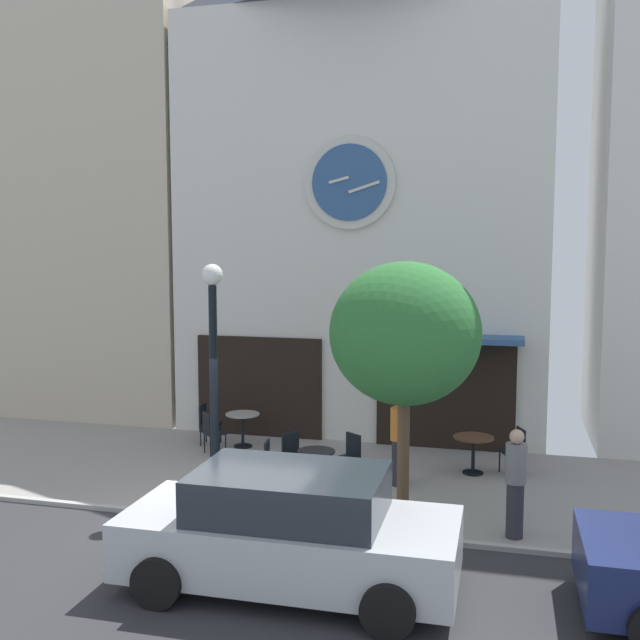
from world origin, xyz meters
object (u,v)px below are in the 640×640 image
at_px(cafe_chair_facing_street, 207,421).
at_px(cafe_chair_mid_row, 349,454).
at_px(pedestrian_orange, 399,439).
at_px(pedestrian_grey, 516,482).
at_px(cafe_table_leftmost, 243,423).
at_px(cafe_chair_corner, 293,453).
at_px(cafe_table_center_right, 316,464).
at_px(cafe_chair_facing_wall, 516,447).
at_px(street_tree, 405,334).
at_px(cafe_table_center_left, 473,446).
at_px(cafe_chair_right_end, 272,461).
at_px(cafe_chair_curbside, 211,430).
at_px(parked_car_silver, 290,531).
at_px(cafe_chair_by_entrance, 288,475).
at_px(street_lamp, 214,383).

relative_size(cafe_chair_facing_street, cafe_chair_mid_row, 1.00).
xyz_separation_m(pedestrian_orange, pedestrian_grey, (2.05, -1.96, 0.00)).
distance_m(cafe_table_leftmost, cafe_chair_corner, 2.59).
xyz_separation_m(cafe_chair_corner, pedestrian_orange, (1.95, 0.22, 0.33)).
bearing_deg(pedestrian_grey, cafe_table_center_right, 160.77).
height_order(cafe_table_center_right, cafe_chair_facing_wall, cafe_chair_facing_wall).
xyz_separation_m(street_tree, cafe_table_center_right, (-1.64, 0.66, -2.45)).
relative_size(cafe_table_center_left, cafe_chair_right_end, 0.86).
height_order(cafe_chair_right_end, cafe_chair_curbside, same).
bearing_deg(cafe_chair_curbside, pedestrian_orange, -13.71).
xyz_separation_m(pedestrian_orange, parked_car_silver, (-0.77, -4.37, -0.10)).
bearing_deg(cafe_chair_by_entrance, cafe_chair_mid_row, 64.16).
height_order(cafe_chair_right_end, cafe_chair_by_entrance, same).
height_order(cafe_table_center_right, cafe_chair_by_entrance, cafe_chair_by_entrance).
bearing_deg(pedestrian_orange, pedestrian_grey, -43.65).
relative_size(cafe_table_leftmost, cafe_chair_mid_row, 0.82).
distance_m(street_lamp, cafe_table_center_right, 2.37).
bearing_deg(cafe_table_center_left, street_lamp, -147.63).
xyz_separation_m(street_lamp, pedestrian_orange, (2.94, 1.63, -1.22)).
distance_m(cafe_chair_corner, parked_car_silver, 4.32).
distance_m(street_lamp, cafe_chair_facing_wall, 5.98).
distance_m(pedestrian_orange, pedestrian_grey, 2.84).
distance_m(street_tree, parked_car_silver, 3.84).
bearing_deg(street_lamp, cafe_chair_facing_wall, 29.49).
bearing_deg(cafe_chair_facing_street, cafe_chair_mid_row, -25.57).
bearing_deg(cafe_chair_corner, cafe_chair_right_end, -109.16).
distance_m(cafe_table_center_right, pedestrian_grey, 3.63).
xyz_separation_m(cafe_table_center_right, cafe_chair_by_entrance, (-0.29, -0.76, -0.00)).
relative_size(cafe_chair_corner, cafe_chair_by_entrance, 1.00).
bearing_deg(cafe_table_leftmost, cafe_chair_corner, -48.06).
distance_m(cafe_chair_right_end, cafe_chair_corner, 0.65).
xyz_separation_m(cafe_chair_curbside, parked_car_silver, (3.36, -5.38, 0.23)).
bearing_deg(cafe_chair_by_entrance, cafe_chair_facing_street, 131.61).
bearing_deg(cafe_chair_facing_wall, cafe_table_center_left, -168.63).
bearing_deg(street_lamp, cafe_chair_right_end, 45.74).
distance_m(cafe_chair_by_entrance, cafe_chair_facing_wall, 4.63).
xyz_separation_m(cafe_chair_right_end, cafe_chair_curbside, (-1.96, 1.84, 0.00)).
relative_size(cafe_table_leftmost, cafe_table_center_right, 0.96).
bearing_deg(pedestrian_orange, cafe_chair_facing_street, 159.32).
height_order(cafe_chair_right_end, cafe_chair_corner, same).
bearing_deg(cafe_chair_right_end, cafe_table_center_left, 28.65).
xyz_separation_m(cafe_table_center_left, pedestrian_grey, (0.76, -3.01, 0.32)).
bearing_deg(cafe_chair_by_entrance, parked_car_silver, -72.76).
distance_m(street_lamp, pedestrian_orange, 3.57).
bearing_deg(parked_car_silver, street_tree, 70.44).
height_order(cafe_table_center_left, cafe_chair_right_end, cafe_chair_right_end).
height_order(cafe_table_center_left, cafe_chair_facing_wall, cafe_chair_facing_wall).
height_order(street_tree, cafe_chair_facing_street, street_tree).
xyz_separation_m(cafe_chair_right_end, pedestrian_orange, (2.17, 0.84, 0.33)).
bearing_deg(pedestrian_orange, cafe_chair_mid_row, -179.07).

